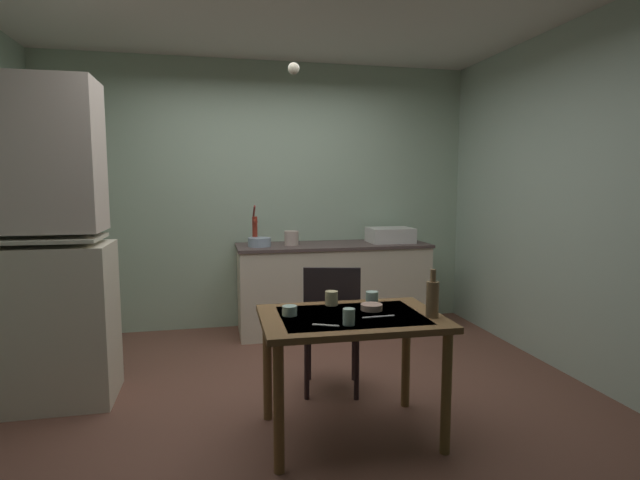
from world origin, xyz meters
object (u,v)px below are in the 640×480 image
Objects in this scene: sink_basin at (390,235)px; hand_pump at (255,228)px; hutch_cabinet at (36,256)px; serving_bowl_wide at (372,307)px; mug_dark at (349,317)px; chair_far_side at (332,326)px; dining_table at (351,333)px; glass_bottle at (433,298)px; mixing_bowl_counter at (259,242)px.

sink_basin is 1.37m from hand_pump.
sink_basin is at bearing 22.70° from hutch_cabinet.
hutch_cabinet is at bearing 159.23° from serving_bowl_wide.
sink_basin is 2.51m from mug_dark.
hand_pump is (1.54, 1.26, 0.04)m from hutch_cabinet.
hand_pump is at bearing 104.23° from serving_bowl_wide.
hand_pump is 1.68m from chair_far_side.
dining_table is at bearing 70.41° from mug_dark.
hutch_cabinet is at bearing 156.88° from glass_bottle.
chair_far_side is at bearing 83.03° from mug_dark.
hand_pump reaches higher than mixing_bowl_counter.
sink_basin is 3.39× the size of serving_bowl_wide.
serving_bowl_wide is 0.37m from glass_bottle.
chair_far_side is 0.58m from serving_bowl_wide.
glass_bottle is at bearing -37.57° from serving_bowl_wide.
hutch_cabinet reaches higher than serving_bowl_wide.
mug_dark is (-0.09, -0.78, 0.28)m from chair_far_side.
chair_far_side is at bearing 119.43° from glass_bottle.
dining_table is at bearing -80.67° from mixing_bowl_counter.
dining_table is (-1.00, -2.08, -0.33)m from sink_basin.
hutch_cabinet reaches higher than mixing_bowl_counter.
chair_far_side is (-0.97, -1.49, -0.46)m from sink_basin.
dining_table is 0.21m from serving_bowl_wide.
mixing_bowl_counter is 2.01m from serving_bowl_wide.
dining_table is at bearing -115.73° from sink_basin.
sink_basin is at bearing 64.27° from dining_table.
sink_basin is (2.91, 1.22, -0.05)m from hutch_cabinet.
hutch_cabinet is 2.34× the size of chair_far_side.
glass_bottle reaches higher than chair_far_side.
serving_bowl_wide is 1.46× the size of mug_dark.
mixing_bowl_counter is 0.80× the size of glass_bottle.
serving_bowl_wide is 0.35m from mug_dark.
hand_pump reaches higher than serving_bowl_wide.
serving_bowl_wide is (0.12, -0.50, 0.25)m from chair_far_side.
chair_far_side is 3.36× the size of glass_bottle.
hutch_cabinet is 4.87× the size of sink_basin.
serving_bowl_wide is 0.48× the size of glass_bottle.
mixing_bowl_counter is at bearing -177.86° from sink_basin.
glass_bottle is (-0.57, -2.21, -0.12)m from sink_basin.
mug_dark is (1.84, -1.05, -0.24)m from hutch_cabinet.
chair_far_side reaches higher than serving_bowl_wide.
serving_bowl_wide is at bearing -113.13° from sink_basin.
mixing_bowl_counter is (0.03, -0.10, -0.13)m from hand_pump.
glass_bottle is (0.29, -0.22, 0.09)m from serving_bowl_wide.
mixing_bowl_counter is at bearing 104.11° from chair_far_side.
mixing_bowl_counter is 0.21× the size of dining_table.
sink_basin is at bearing 75.69° from glass_bottle.
serving_bowl_wide is (0.48, -1.94, -0.18)m from mixing_bowl_counter.
hutch_cabinet is at bearing 171.91° from chair_far_side.
sink_basin reaches higher than serving_bowl_wide.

